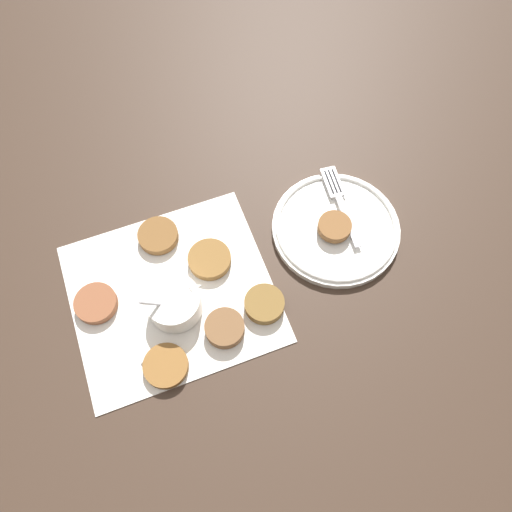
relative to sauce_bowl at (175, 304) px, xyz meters
The scene contains 12 objects.
ground_plane 0.03m from the sauce_bowl, 145.57° to the left, with size 4.00×4.00×0.00m, color #38281E.
napkin 0.04m from the sauce_bowl, 80.10° to the left, with size 0.38×0.36×0.00m.
sauce_bowl is the anchor object (origin of this frame).
fritter_0 0.15m from the sauce_bowl, 29.07° to the right, with size 0.07×0.07×0.02m.
fritter_1 0.13m from the sauce_bowl, 147.29° to the left, with size 0.07×0.07×0.02m.
fritter_2 0.10m from the sauce_bowl, 125.85° to the right, with size 0.07×0.07×0.01m.
fritter_3 0.14m from the sauce_bowl, 76.70° to the left, with size 0.07×0.07×0.02m.
fritter_4 0.09m from the sauce_bowl, 55.29° to the right, with size 0.06×0.06×0.02m.
fritter_5 0.10m from the sauce_bowl, 28.29° to the left, with size 0.07×0.07×0.02m.
serving_plate 0.31m from the sauce_bowl, ahead, with size 0.23×0.23×0.02m.
fritter_on_plate 0.30m from the sauce_bowl, ahead, with size 0.06×0.06×0.02m.
fork 0.35m from the sauce_bowl, ahead, with size 0.07×0.17×0.00m.
Camera 1 is at (-0.01, -0.32, 0.79)m, focal length 35.00 mm.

